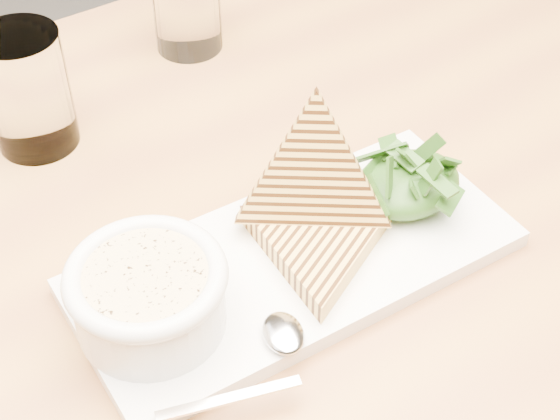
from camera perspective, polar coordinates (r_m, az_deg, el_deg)
table_top at (r=0.75m, az=0.88°, el=-1.67°), size 1.27×0.88×0.04m
table_leg_br at (r=1.49m, az=9.70°, el=5.52°), size 0.06×0.06×0.71m
platter at (r=0.69m, az=1.00°, el=-3.48°), size 0.37×0.19×0.02m
soup_bowl at (r=0.63m, az=-8.66°, el=-6.10°), size 0.11×0.11×0.04m
soup at (r=0.61m, az=-8.93°, el=-4.48°), size 0.09×0.09×0.01m
bowl_rim at (r=0.61m, az=-8.95°, el=-4.35°), size 0.12×0.12×0.01m
sandwich_flat at (r=0.68m, az=2.54°, el=-2.37°), size 0.19×0.19×0.02m
sandwich_lean at (r=0.67m, az=2.27°, el=2.06°), size 0.19×0.19×0.16m
salad_base at (r=0.72m, az=8.58°, el=1.72°), size 0.09×0.07×0.04m
arugula_pile at (r=0.72m, az=8.66°, el=2.26°), size 0.11×0.10×0.05m
spoon_bowl at (r=0.62m, az=0.21°, el=-8.18°), size 0.04×0.05×0.01m
spoon_handle at (r=0.59m, az=-3.40°, el=-12.41°), size 0.10×0.04×0.00m
glass_near at (r=0.81m, az=-16.42°, el=7.61°), size 0.08×0.08×0.11m
glass_far at (r=0.92m, az=-6.25°, el=13.63°), size 0.07×0.07×0.11m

